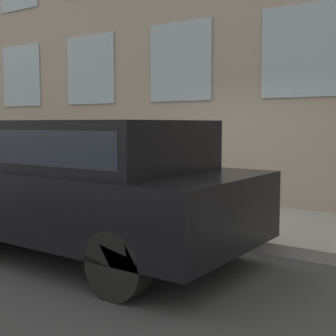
% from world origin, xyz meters
% --- Properties ---
extents(ground_plane, '(80.00, 80.00, 0.00)m').
position_xyz_m(ground_plane, '(0.00, 0.00, 0.00)').
color(ground_plane, '#38383A').
extents(sidewalk, '(2.54, 60.00, 0.16)m').
position_xyz_m(sidewalk, '(1.27, 0.00, 0.08)').
color(sidewalk, gray).
rests_on(sidewalk, ground_plane).
extents(fire_hydrant, '(0.27, 0.40, 0.84)m').
position_xyz_m(fire_hydrant, '(0.37, -0.13, 0.58)').
color(fire_hydrant, '#2D7260').
rests_on(fire_hydrant, sidewalk).
extents(person, '(0.31, 0.20, 1.27)m').
position_xyz_m(person, '(0.88, 0.58, 0.92)').
color(person, navy).
rests_on(person, sidewalk).
extents(parked_truck_black_near, '(2.06, 4.32, 1.70)m').
position_xyz_m(parked_truck_black_near, '(-1.30, 0.12, 0.97)').
color(parked_truck_black_near, black).
rests_on(parked_truck_black_near, ground_plane).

